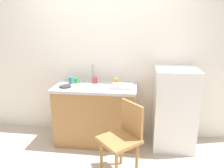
% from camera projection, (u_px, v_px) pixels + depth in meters
% --- Properties ---
extents(ground_plane, '(8.00, 8.00, 0.00)m').
position_uv_depth(ground_plane, '(93.00, 167.00, 2.70)').
color(ground_plane, '#BCB2A3').
extents(back_wall, '(4.80, 0.10, 2.52)m').
position_uv_depth(back_wall, '(104.00, 57.00, 3.31)').
color(back_wall, white).
rests_on(back_wall, ground_plane).
extents(cabinet_base, '(1.16, 0.60, 0.85)m').
position_uv_depth(cabinet_base, '(96.00, 115.00, 3.21)').
color(cabinet_base, '#A87542').
rests_on(cabinet_base, ground_plane).
extents(countertop, '(1.20, 0.64, 0.04)m').
position_uv_depth(countertop, '(96.00, 87.00, 3.09)').
color(countertop, '#B7B7BC').
rests_on(countertop, cabinet_base).
extents(faucet, '(0.02, 0.02, 0.26)m').
position_uv_depth(faucet, '(92.00, 73.00, 3.30)').
color(faucet, '#B7B7BC').
rests_on(faucet, countertop).
extents(refrigerator, '(0.57, 0.57, 1.17)m').
position_uv_depth(refrigerator, '(174.00, 108.00, 3.04)').
color(refrigerator, white).
rests_on(refrigerator, ground_plane).
extents(chair, '(0.57, 0.57, 0.89)m').
position_uv_depth(chair, '(123.00, 136.00, 2.46)').
color(chair, '#A87542').
rests_on(chair, ground_plane).
extents(dish_tray, '(0.28, 0.20, 0.05)m').
position_uv_depth(dish_tray, '(122.00, 86.00, 2.97)').
color(dish_tray, white).
rests_on(dish_tray, countertop).
extents(hotplate, '(0.17, 0.17, 0.02)m').
position_uv_depth(hotplate, '(65.00, 87.00, 3.01)').
color(hotplate, '#2D2D2D').
rests_on(hotplate, countertop).
extents(cup_orange, '(0.07, 0.07, 0.09)m').
position_uv_depth(cup_orange, '(117.00, 81.00, 3.14)').
color(cup_orange, orange).
rests_on(cup_orange, countertop).
extents(cup_green, '(0.08, 0.08, 0.08)m').
position_uv_depth(cup_green, '(77.00, 80.00, 3.23)').
color(cup_green, green).
rests_on(cup_green, countertop).
extents(cup_teal, '(0.07, 0.07, 0.11)m').
position_uv_depth(cup_teal, '(71.00, 80.00, 3.18)').
color(cup_teal, teal).
rests_on(cup_teal, countertop).
extents(cup_red, '(0.07, 0.07, 0.08)m').
position_uv_depth(cup_red, '(95.00, 80.00, 3.22)').
color(cup_red, red).
rests_on(cup_red, countertop).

